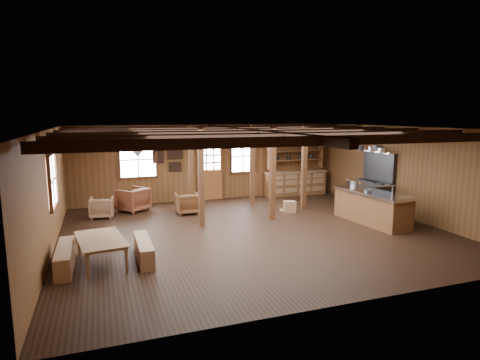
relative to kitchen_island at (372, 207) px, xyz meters
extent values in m
cube|color=black|center=(-3.60, 0.33, -0.49)|extent=(10.00, 9.00, 0.02)
cube|color=black|center=(-3.60, 0.33, 2.33)|extent=(10.00, 9.00, 0.02)
cube|color=brown|center=(-8.61, 0.33, 0.92)|extent=(0.02, 9.00, 2.80)
cube|color=brown|center=(1.41, 0.33, 0.92)|extent=(0.02, 9.00, 2.80)
cube|color=brown|center=(-3.60, 4.84, 0.92)|extent=(10.00, 0.02, 2.80)
cube|color=brown|center=(-3.60, -4.18, 0.92)|extent=(10.00, 0.02, 2.80)
cube|color=black|center=(-3.60, -3.17, 2.20)|extent=(9.80, 0.12, 0.18)
cube|color=black|center=(-3.60, -1.67, 2.20)|extent=(9.80, 0.12, 0.18)
cube|color=black|center=(-3.60, -0.17, 2.20)|extent=(9.80, 0.12, 0.18)
cube|color=black|center=(-3.60, 1.33, 2.20)|extent=(9.80, 0.12, 0.18)
cube|color=black|center=(-3.60, 2.83, 2.20)|extent=(9.80, 0.12, 0.18)
cube|color=black|center=(-3.60, 4.13, 2.20)|extent=(9.80, 0.12, 0.18)
cube|color=black|center=(-3.60, 0.33, 2.20)|extent=(0.18, 8.82, 0.18)
cube|color=#4A2E15|center=(-4.80, 1.33, 0.92)|extent=(0.15, 0.15, 2.80)
cube|color=#4A2E15|center=(-4.60, 3.53, 0.92)|extent=(0.15, 0.15, 2.80)
cube|color=#4A2E15|center=(-2.60, 1.33, 0.92)|extent=(0.15, 0.15, 2.80)
cube|color=#4A2E15|center=(-2.40, 3.53, 0.92)|extent=(0.15, 0.15, 2.80)
cube|color=#4A2E15|center=(-1.00, 2.33, 0.92)|extent=(0.15, 0.15, 2.80)
cube|color=brown|center=(-3.60, 4.78, 0.07)|extent=(0.90, 0.06, 1.10)
cube|color=#4A2E15|center=(-4.08, 4.78, 0.57)|extent=(0.06, 0.08, 2.10)
cube|color=#4A2E15|center=(-3.12, 4.78, 0.57)|extent=(0.06, 0.08, 2.10)
cube|color=#4A2E15|center=(-3.60, 4.78, 1.64)|extent=(1.02, 0.08, 0.06)
cube|color=white|center=(-3.60, 4.78, 1.07)|extent=(0.84, 0.02, 0.90)
cube|color=white|center=(-6.20, 4.79, 1.12)|extent=(1.20, 0.02, 1.20)
cube|color=#4A2E15|center=(-6.20, 4.79, 1.12)|extent=(1.32, 0.06, 1.32)
cube|color=white|center=(-2.30, 4.79, 1.12)|extent=(0.90, 0.02, 1.20)
cube|color=#4A2E15|center=(-2.30, 4.79, 1.12)|extent=(1.02, 0.06, 1.32)
cube|color=white|center=(-8.56, 0.83, 1.12)|extent=(0.02, 1.20, 1.20)
cube|color=#4A2E15|center=(-8.56, 0.83, 1.12)|extent=(0.14, 1.24, 1.32)
cube|color=silver|center=(-4.90, 4.79, 1.32)|extent=(0.50, 0.03, 0.40)
cube|color=black|center=(-4.90, 4.78, 1.32)|extent=(0.55, 0.02, 0.45)
cube|color=silver|center=(-5.50, 4.79, 1.22)|extent=(0.35, 0.03, 0.45)
cube|color=black|center=(-5.50, 4.78, 1.22)|extent=(0.40, 0.02, 0.50)
cube|color=silver|center=(-4.90, 4.79, 0.82)|extent=(0.40, 0.03, 0.30)
cube|color=black|center=(-4.90, 4.78, 0.82)|extent=(0.45, 0.02, 0.35)
cube|color=#5A311B|center=(-0.20, 4.53, -0.03)|extent=(2.50, 0.55, 0.90)
cube|color=olive|center=(-0.20, 4.51, 0.45)|extent=(2.55, 0.60, 0.06)
cube|color=#5A311B|center=(-0.20, 4.58, 0.92)|extent=(2.30, 0.35, 0.04)
cube|color=#5A311B|center=(-0.20, 4.58, 1.27)|extent=(2.30, 0.35, 0.04)
cube|color=#5A311B|center=(-0.20, 4.58, 1.62)|extent=(2.30, 0.35, 0.04)
cube|color=#5A311B|center=(-1.35, 4.58, 1.27)|extent=(0.04, 0.35, 1.40)
cube|color=#5A311B|center=(0.95, 4.58, 1.27)|extent=(0.04, 0.35, 1.40)
cylinder|color=#2D2D2F|center=(-6.60, 0.33, 2.10)|extent=(0.02, 0.02, 0.45)
cone|color=white|center=(-6.60, 0.33, 1.77)|extent=(0.36, 0.36, 0.22)
cylinder|color=#2D2D2F|center=(-5.10, 2.33, 2.10)|extent=(0.02, 0.02, 0.45)
cone|color=white|center=(-5.10, 2.33, 1.77)|extent=(0.36, 0.36, 0.22)
cylinder|color=#2D2D2F|center=(-0.21, 0.63, 2.07)|extent=(0.04, 3.00, 0.04)
cylinder|color=#2D2D2F|center=(-0.30, -0.72, 1.94)|extent=(0.01, 0.01, 0.27)
cylinder|color=silver|center=(-0.30, -0.72, 1.73)|extent=(0.27, 0.27, 0.14)
cylinder|color=#2D2D2F|center=(-0.21, -0.39, 1.95)|extent=(0.01, 0.01, 0.24)
cylinder|color=#2D2D2F|center=(-0.21, -0.39, 1.77)|extent=(0.24, 0.24, 0.14)
cylinder|color=#2D2D2F|center=(-0.13, -0.05, 1.92)|extent=(0.01, 0.01, 0.30)
cylinder|color=silver|center=(-0.13, -0.05, 1.71)|extent=(0.21, 0.21, 0.14)
cylinder|color=#2D2D2F|center=(-0.28, 0.29, 1.93)|extent=(0.01, 0.01, 0.29)
cylinder|color=#2D2D2F|center=(-0.28, 0.29, 1.71)|extent=(0.19, 0.19, 0.14)
cylinder|color=#2D2D2F|center=(-0.22, 0.63, 2.00)|extent=(0.01, 0.01, 0.15)
cylinder|color=silver|center=(-0.22, 0.63, 1.85)|extent=(0.24, 0.24, 0.14)
cylinder|color=#2D2D2F|center=(-0.20, 0.96, 1.97)|extent=(0.01, 0.01, 0.21)
cylinder|color=#2D2D2F|center=(-0.20, 0.96, 1.79)|extent=(0.20, 0.20, 0.14)
cylinder|color=#2D2D2F|center=(-0.30, 1.30, 1.94)|extent=(0.01, 0.01, 0.26)
cylinder|color=silver|center=(-0.30, 1.30, 1.74)|extent=(0.19, 0.19, 0.14)
cylinder|color=#2D2D2F|center=(-0.18, 1.64, 1.93)|extent=(0.01, 0.01, 0.27)
cylinder|color=#2D2D2F|center=(-0.18, 1.64, 1.73)|extent=(0.25, 0.25, 0.14)
cylinder|color=#2D2D2F|center=(-0.17, 1.98, 1.97)|extent=(0.01, 0.01, 0.19)
cylinder|color=silver|center=(-0.17, 1.98, 1.81)|extent=(0.21, 0.21, 0.14)
cube|color=#5A311B|center=(0.00, 0.00, -0.05)|extent=(1.04, 2.47, 0.86)
cube|color=silver|center=(0.00, 0.00, 0.42)|extent=(1.13, 2.58, 0.08)
cylinder|color=#2D2D2F|center=(0.00, -0.60, 0.42)|extent=(0.44, 0.44, 0.06)
cylinder|color=silver|center=(0.20, -0.60, 0.57)|extent=(0.03, 0.03, 0.30)
cube|color=olive|center=(-1.71, 1.93, -0.29)|extent=(0.48, 0.39, 0.38)
cube|color=#2D2D2F|center=(1.00, 1.42, -0.02)|extent=(0.81, 1.51, 0.91)
cube|color=silver|center=(1.00, 1.42, 0.45)|extent=(0.83, 1.53, 0.04)
cube|color=#2D2D2F|center=(1.32, 1.42, 0.98)|extent=(0.12, 1.51, 1.01)
cube|color=silver|center=(1.20, 1.42, 1.49)|extent=(0.40, 1.61, 0.05)
imported|color=#916642|center=(-7.50, -0.87, -0.19)|extent=(1.13, 1.73, 0.57)
cube|color=olive|center=(-8.25, -0.87, -0.25)|extent=(0.31, 1.64, 0.45)
cube|color=olive|center=(-6.65, -0.87, -0.26)|extent=(0.30, 1.59, 0.44)
imported|color=brown|center=(-6.50, 3.82, -0.09)|extent=(1.19, 1.20, 0.79)
imported|color=brown|center=(-4.88, 2.92, -0.15)|extent=(0.71, 0.73, 0.66)
imported|color=brown|center=(-7.49, 3.27, -0.16)|extent=(0.75, 0.77, 0.63)
cylinder|color=silver|center=(0.09, 1.00, 0.54)|extent=(0.27, 0.27, 0.16)
imported|color=silver|center=(-0.11, 0.09, 0.49)|extent=(0.29, 0.29, 0.06)
camera|label=1|loc=(-7.46, -9.54, 2.66)|focal=30.00mm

